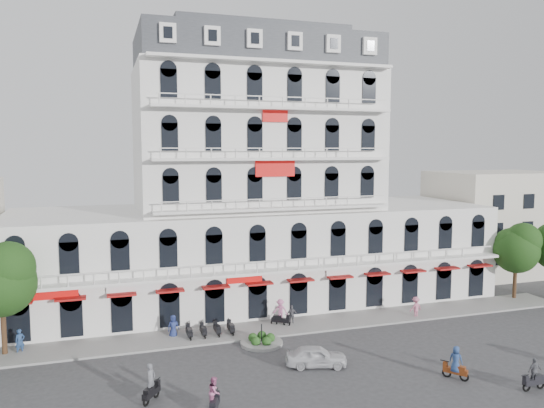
{
  "coord_description": "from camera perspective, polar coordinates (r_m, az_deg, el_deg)",
  "views": [
    {
      "loc": [
        -14.04,
        -30.9,
        14.62
      ],
      "look_at": [
        -0.89,
        10.0,
        10.17
      ],
      "focal_mm": 35.0,
      "sensor_mm": 36.0,
      "label": 1
    }
  ],
  "objects": [
    {
      "name": "traffic_island",
      "position": [
        41.1,
        -1.13,
        -14.54
      ],
      "size": [
        3.2,
        3.2,
        1.6
      ],
      "color": "gray",
      "rests_on": "ground"
    },
    {
      "name": "tree_west_inner",
      "position": [
        41.93,
        -27.07,
        -7.05
      ],
      "size": [
        4.76,
        4.76,
        8.25
      ],
      "color": "#382314",
      "rests_on": "ground"
    },
    {
      "name": "rider_southwest",
      "position": [
        31.24,
        -6.21,
        -19.75
      ],
      "size": [
        0.91,
        1.61,
        2.17
      ],
      "rotation": [
        0.0,
        0.0,
        1.17
      ],
      "color": "black",
      "rests_on": "ground"
    },
    {
      "name": "rider_west",
      "position": [
        33.16,
        -12.87,
        -18.35
      ],
      "size": [
        1.18,
        1.44,
        2.31
      ],
      "rotation": [
        0.0,
        0.0,
        0.93
      ],
      "color": "black",
      "rests_on": "ground"
    },
    {
      "name": "main_building",
      "position": [
        51.08,
        -1.79,
        0.68
      ],
      "size": [
        45.0,
        15.0,
        25.8
      ],
      "color": "silver",
      "rests_on": "ground"
    },
    {
      "name": "parked_scooter_row",
      "position": [
        42.99,
        -6.65,
        -14.0
      ],
      "size": [
        4.4,
        1.8,
        1.1
      ],
      "primitive_type": null,
      "color": "black",
      "rests_on": "ground"
    },
    {
      "name": "parked_car",
      "position": [
        37.32,
        4.79,
        -16.0
      ],
      "size": [
        4.44,
        2.77,
        1.41
      ],
      "primitive_type": "imported",
      "rotation": [
        0.0,
        0.0,
        1.28
      ],
      "color": "silver",
      "rests_on": "ground"
    },
    {
      "name": "rider_center",
      "position": [
        44.63,
        0.91,
        -11.52
      ],
      "size": [
        1.45,
        1.26,
        2.33
      ],
      "rotation": [
        0.0,
        0.0,
        5.66
      ],
      "color": "black",
      "rests_on": "ground"
    },
    {
      "name": "pedestrian_right",
      "position": [
        48.54,
        15.2,
        -10.68
      ],
      "size": [
        1.3,
        0.89,
        1.86
      ],
      "primitive_type": "imported",
      "rotation": [
        0.0,
        0.0,
        3.32
      ],
      "color": "#C76986",
      "rests_on": "ground"
    },
    {
      "name": "rider_northeast",
      "position": [
        37.37,
        26.37,
        -16.11
      ],
      "size": [
        1.7,
        0.41,
        2.05
      ],
      "rotation": [
        0.0,
        0.0,
        3.17
      ],
      "color": "black",
      "rests_on": "ground"
    },
    {
      "name": "pedestrian_far",
      "position": [
        43.07,
        -25.48,
        -13.22
      ],
      "size": [
        0.79,
        0.68,
        1.84
      ],
      "primitive_type": "imported",
      "rotation": [
        0.0,
        0.0,
        0.44
      ],
      "color": "navy",
      "rests_on": "ground"
    },
    {
      "name": "ground",
      "position": [
        36.95,
        6.37,
        -17.43
      ],
      "size": [
        120.0,
        120.0,
        0.0
      ],
      "primitive_type": "plane",
      "color": "#38383A",
      "rests_on": "ground"
    },
    {
      "name": "tree_east_inner",
      "position": [
        56.66,
        24.86,
        -4.19
      ],
      "size": [
        4.4,
        4.37,
        7.57
      ],
      "color": "#382314",
      "rests_on": "ground"
    },
    {
      "name": "pedestrian_left",
      "position": [
        42.94,
        -10.57,
        -12.82
      ],
      "size": [
        0.97,
        0.72,
        1.79
      ],
      "primitive_type": "imported",
      "rotation": [
        0.0,
        0.0,
        0.18
      ],
      "color": "navy",
      "rests_on": "ground"
    },
    {
      "name": "sidewalk",
      "position": [
        44.72,
        1.52,
        -13.06
      ],
      "size": [
        53.0,
        4.0,
        0.16
      ],
      "primitive_type": "cube",
      "color": "gray",
      "rests_on": "ground"
    },
    {
      "name": "pedestrian_mid",
      "position": [
        45.15,
        2.14,
        -11.86
      ],
      "size": [
        1.0,
        0.44,
        1.68
      ],
      "primitive_type": "imported",
      "rotation": [
        0.0,
        0.0,
        3.17
      ],
      "color": "#55555D",
      "rests_on": "ground"
    },
    {
      "name": "rider_east",
      "position": [
        37.08,
        19.16,
        -15.82
      ],
      "size": [
        1.2,
        1.41,
        2.18
      ],
      "rotation": [
        0.0,
        0.0,
        2.24
      ],
      "color": "brown",
      "rests_on": "ground"
    },
    {
      "name": "flank_building_east",
      "position": [
        67.85,
        22.86,
        -1.85
      ],
      "size": [
        14.0,
        10.0,
        12.0
      ],
      "primitive_type": "cube",
      "color": "beige",
      "rests_on": "ground"
    }
  ]
}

